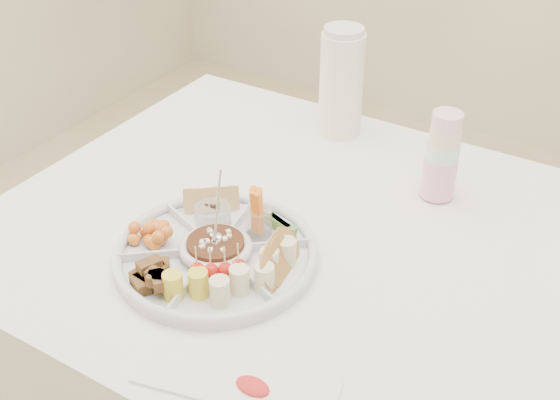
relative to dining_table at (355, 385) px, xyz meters
The scene contains 12 objects.
dining_table is the anchor object (origin of this frame).
party_tray 0.49m from the dining_table, 143.60° to the right, with size 0.38×0.38×0.04m, color white.
bean_dip 0.50m from the dining_table, 143.60° to the right, with size 0.11×0.11×0.04m, color black.
tortillas 0.46m from the dining_table, 124.66° to the right, with size 0.10×0.10×0.06m, color #AE6B36, non-canonical shape.
carrot_cucumber 0.48m from the dining_table, 164.97° to the right, with size 0.10×0.10×0.09m, color orange, non-canonical shape.
pita_raisins 0.53m from the dining_table, 167.33° to the right, with size 0.10×0.10×0.06m, color tan, non-canonical shape.
cherries 0.58m from the dining_table, 151.97° to the right, with size 0.11×0.11×0.04m, color orange, non-canonical shape.
granola_chunks 0.58m from the dining_table, 133.59° to the right, with size 0.11×0.11×0.05m, color #3C2A15, non-canonical shape.
banana_tomato 0.54m from the dining_table, 118.93° to the right, with size 0.12×0.12×0.09m, color #E0D866, non-canonical shape.
cup_stack 0.54m from the dining_table, 80.38° to the left, with size 0.07×0.07×0.20m, color #AAC0A1.
thermos 0.71m from the dining_table, 123.98° to the left, with size 0.11×0.11×0.27m, color white.
placemat 0.55m from the dining_table, 94.46° to the right, with size 0.32×0.11×0.01m, color white.
Camera 1 is at (0.41, -0.99, 1.60)m, focal length 45.00 mm.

